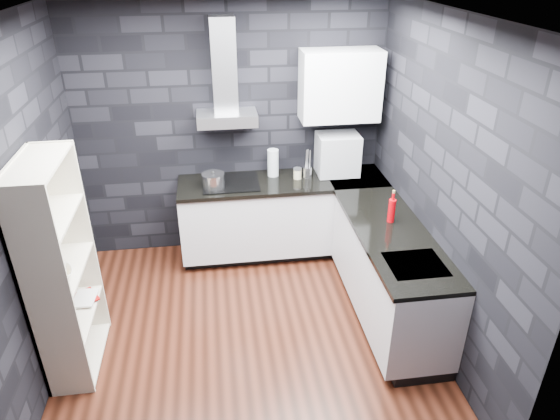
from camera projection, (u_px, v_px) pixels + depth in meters
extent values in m
plane|color=#411B10|center=(249.00, 333.00, 4.50)|extent=(3.20, 3.20, 0.00)
plane|color=white|center=(236.00, 15.00, 3.23)|extent=(3.20, 3.20, 0.00)
cube|color=black|center=(232.00, 132.00, 5.29)|extent=(3.20, 0.05, 2.70)
cube|color=black|center=(269.00, 348.00, 2.45)|extent=(3.20, 0.05, 2.70)
cube|color=black|center=(23.00, 214.00, 3.67)|extent=(0.05, 3.20, 2.70)
cube|color=black|center=(442.00, 188.00, 4.07)|extent=(0.05, 3.20, 2.70)
cube|color=black|center=(282.00, 246.00, 5.71)|extent=(2.18, 0.50, 0.10)
cube|color=black|center=(388.00, 308.00, 4.73)|extent=(0.50, 1.78, 0.10)
cube|color=silver|center=(283.00, 215.00, 5.47)|extent=(2.20, 0.60, 0.76)
cube|color=silver|center=(389.00, 271.00, 4.53)|extent=(0.60, 1.80, 0.76)
cube|color=black|center=(283.00, 182.00, 5.28)|extent=(2.20, 0.62, 0.04)
cube|color=black|center=(392.00, 234.00, 4.34)|extent=(0.62, 1.80, 0.04)
cube|color=black|center=(356.00, 177.00, 5.39)|extent=(0.62, 0.62, 0.04)
cube|color=silver|center=(227.00, 118.00, 5.01)|extent=(0.60, 0.34, 0.12)
cube|color=silver|center=(224.00, 65.00, 4.83)|extent=(0.24, 0.20, 0.90)
cube|color=silver|center=(340.00, 86.00, 5.01)|extent=(0.80, 0.35, 0.70)
cube|color=black|center=(231.00, 183.00, 5.21)|extent=(0.58, 0.50, 0.01)
cube|color=silver|center=(416.00, 264.00, 3.89)|extent=(0.44, 0.40, 0.01)
cylinder|color=silver|center=(213.00, 181.00, 5.07)|extent=(0.25, 0.25, 0.13)
cylinder|color=silver|center=(273.00, 163.00, 5.32)|extent=(0.14, 0.14, 0.29)
cylinder|color=#C7BE90|center=(297.00, 174.00, 5.29)|extent=(0.09, 0.09, 0.10)
cylinder|color=silver|center=(307.00, 173.00, 5.30)|extent=(0.10, 0.10, 0.12)
cube|color=#AAADB1|center=(337.00, 154.00, 5.33)|extent=(0.44, 0.34, 0.44)
cylinder|color=#AE0008|center=(392.00, 211.00, 4.44)|extent=(0.08, 0.08, 0.22)
cube|color=beige|center=(61.00, 270.00, 3.81)|extent=(0.40, 0.82, 1.80)
imported|color=silver|center=(57.00, 274.00, 3.71)|extent=(0.29, 0.29, 0.06)
imported|color=#870707|center=(74.00, 291.00, 4.12)|extent=(0.15, 0.11, 0.22)
imported|color=#B2B2B2|center=(71.00, 288.00, 4.12)|extent=(0.18, 0.03, 0.25)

